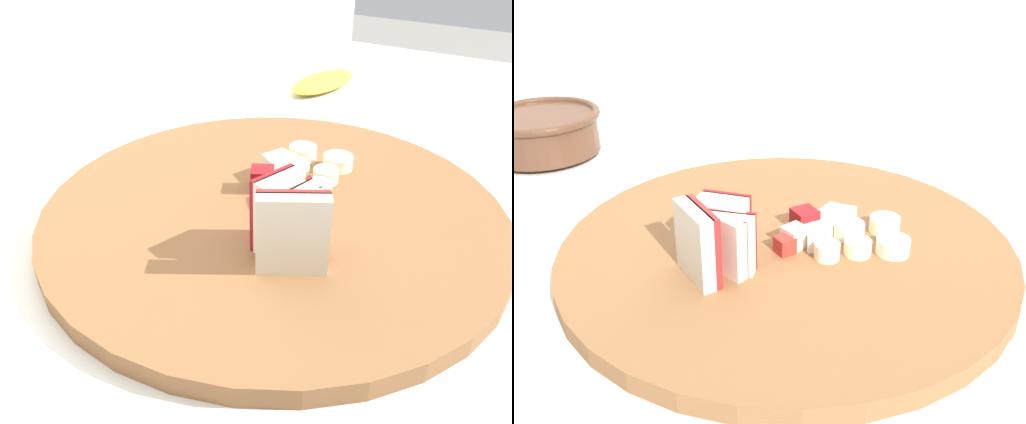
# 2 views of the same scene
# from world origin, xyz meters

# --- Properties ---
(tile_backsplash) EXTENTS (2.40, 0.04, 1.46)m
(tile_backsplash) POSITION_xyz_m (0.00, 0.40, 0.73)
(tile_backsplash) COLOR silver
(tile_backsplash) RESTS_ON ground
(cutting_board) EXTENTS (0.40, 0.40, 0.02)m
(cutting_board) POSITION_xyz_m (-0.03, -0.02, 0.91)
(cutting_board) COLOR brown
(cutting_board) RESTS_ON tiled_countertop
(apple_wedge_fan) EXTENTS (0.07, 0.06, 0.06)m
(apple_wedge_fan) POSITION_xyz_m (-0.09, -0.07, 0.94)
(apple_wedge_fan) COLOR #A32323
(apple_wedge_fan) RESTS_ON cutting_board
(apple_dice_pile) EXTENTS (0.08, 0.07, 0.02)m
(apple_dice_pile) POSITION_xyz_m (-0.00, -0.01, 0.93)
(apple_dice_pile) COLOR #B22D23
(apple_dice_pile) RESTS_ON cutting_board
(banana_slice_rows) EXTENTS (0.09, 0.07, 0.01)m
(banana_slice_rows) POSITION_xyz_m (0.03, -0.03, 0.92)
(banana_slice_rows) COLOR #F4EAC6
(banana_slice_rows) RESTS_ON cutting_board
(banana_peel) EXTENTS (0.14, 0.08, 0.02)m
(banana_peel) POSITION_xyz_m (0.32, 0.09, 0.91)
(banana_peel) COLOR gold
(banana_peel) RESTS_ON tiled_countertop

